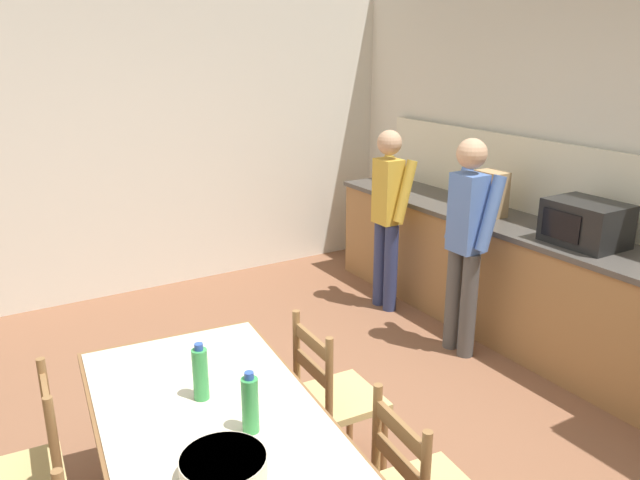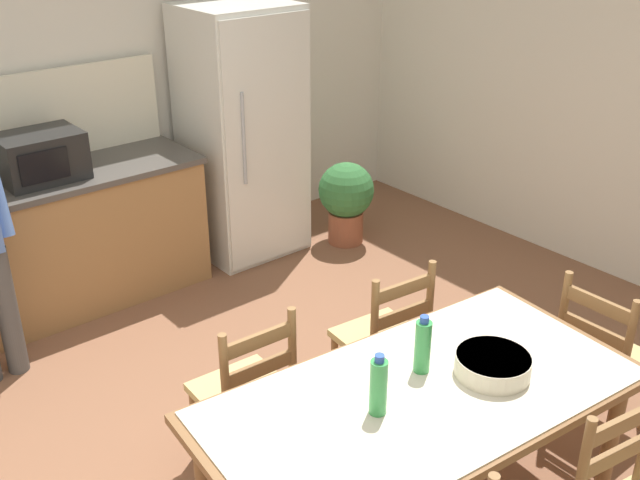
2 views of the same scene
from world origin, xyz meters
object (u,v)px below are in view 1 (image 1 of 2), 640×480
object	(u,v)px
bottle_near_centre	(200,373)
bottle_off_centre	(250,404)
serving_bowl	(223,466)
person_at_counter	(467,237)
microwave	(586,223)
dining_table	(218,442)
person_at_sink	(388,211)
chair_side_far_left	(334,398)
paper_bag	(491,194)
chair_side_near_left	(25,479)

from	to	relation	value
bottle_near_centre	bottle_off_centre	world-z (taller)	same
serving_bowl	person_at_counter	bearing A→B (deg)	118.53
bottle_near_centre	person_at_counter	bearing A→B (deg)	108.61
microwave	dining_table	distance (m)	2.94
microwave	bottle_near_centre	world-z (taller)	microwave
dining_table	bottle_off_centre	size ratio (longest dim) A/B	7.23
dining_table	bottle_off_centre	xyz separation A→B (m)	(0.10, 0.11, 0.20)
bottle_off_centre	person_at_sink	size ratio (longest dim) A/B	0.17
person_at_sink	person_at_counter	xyz separation A→B (m)	(0.97, -0.02, 0.03)
microwave	person_at_counter	bearing A→B (deg)	-138.58
dining_table	person_at_counter	world-z (taller)	person_at_counter
bottle_off_centre	chair_side_far_left	bearing A→B (deg)	122.93
dining_table	serving_bowl	distance (m)	0.36
paper_bag	bottle_near_centre	bearing A→B (deg)	-69.47
microwave	chair_side_near_left	size ratio (longest dim) A/B	0.55
microwave	chair_side_near_left	world-z (taller)	microwave
person_at_sink	bottle_off_centre	bearing A→B (deg)	-137.37
bottle_near_centre	dining_table	bearing A→B (deg)	-5.68
chair_side_far_left	serving_bowl	bearing A→B (deg)	129.41
paper_bag	bottle_near_centre	size ratio (longest dim) A/B	1.33
dining_table	chair_side_near_left	world-z (taller)	chair_side_near_left
microwave	chair_side_far_left	world-z (taller)	microwave
bottle_near_centre	person_at_counter	world-z (taller)	person_at_counter
dining_table	person_at_sink	bearing A→B (deg)	129.87
paper_bag	dining_table	distance (m)	3.18
microwave	serving_bowl	size ratio (longest dim) A/B	1.56
microwave	bottle_off_centre	world-z (taller)	microwave
person_at_sink	person_at_counter	distance (m)	0.97
bottle_near_centre	chair_side_near_left	distance (m)	0.89
bottle_near_centre	microwave	bearing A→B (deg)	93.97
bottle_off_centre	person_at_counter	size ratio (longest dim) A/B	0.17
chair_side_far_left	person_at_sink	size ratio (longest dim) A/B	0.58
serving_bowl	person_at_sink	xyz separation A→B (m)	(-2.31, 2.48, 0.09)
chair_side_near_left	bottle_off_centre	bearing A→B (deg)	57.64
chair_side_far_left	person_at_counter	distance (m)	1.77
bottle_off_centre	serving_bowl	bearing A→B (deg)	-44.25
bottle_off_centre	person_at_counter	world-z (taller)	person_at_counter
dining_table	serving_bowl	bearing A→B (deg)	-17.74
chair_side_far_left	person_at_sink	xyz separation A→B (m)	(-1.64, 1.58, 0.44)
microwave	bottle_near_centre	bearing A→B (deg)	-86.03
bottle_off_centre	serving_bowl	size ratio (longest dim) A/B	0.84
serving_bowl	person_at_sink	bearing A→B (deg)	132.91
person_at_sink	dining_table	bearing A→B (deg)	-140.13
dining_table	chair_side_far_left	bearing A→B (deg)	113.25
chair_side_near_left	person_at_sink	bearing A→B (deg)	119.60
bottle_near_centre	bottle_off_centre	xyz separation A→B (m)	(0.34, 0.08, 0.00)
chair_side_near_left	paper_bag	bearing A→B (deg)	106.48
dining_table	chair_side_near_left	bearing A→B (deg)	-124.78
dining_table	bottle_near_centre	world-z (taller)	bottle_near_centre
person_at_sink	bottle_near_centre	bearing A→B (deg)	-143.32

